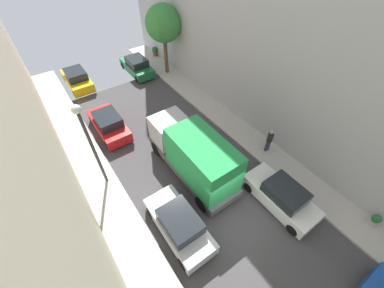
{
  "coord_description": "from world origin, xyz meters",
  "views": [
    {
      "loc": [
        -5.3,
        -3.53,
        12.0
      ],
      "look_at": [
        1.14,
        5.59,
        0.5
      ],
      "focal_mm": 22.44,
      "sensor_mm": 36.0,
      "label": 1
    }
  ],
  "objects_px": {
    "potted_plant_1": "(375,220)",
    "lamp_post": "(88,137)",
    "delivery_truck": "(194,155)",
    "parked_car_left_3": "(109,124)",
    "parked_car_left_2": "(179,224)",
    "parked_car_left_4": "(77,79)",
    "pedestrian": "(269,140)",
    "parked_car_right_1": "(281,196)",
    "street_tree_1": "(163,24)",
    "parked_car_right_2": "(137,66)",
    "potted_plant_0": "(155,51)"
  },
  "relations": [
    {
      "from": "potted_plant_1",
      "to": "lamp_post",
      "type": "height_order",
      "value": "lamp_post"
    },
    {
      "from": "delivery_truck",
      "to": "parked_car_left_3",
      "type": "bearing_deg",
      "value": 112.11
    },
    {
      "from": "parked_car_left_2",
      "to": "delivery_truck",
      "type": "relative_size",
      "value": 0.64
    },
    {
      "from": "parked_car_left_4",
      "to": "lamp_post",
      "type": "xyz_separation_m",
      "value": [
        -1.9,
        -11.58,
        3.08
      ]
    },
    {
      "from": "pedestrian",
      "to": "parked_car_left_2",
      "type": "bearing_deg",
      "value": -170.57
    },
    {
      "from": "parked_car_right_1",
      "to": "street_tree_1",
      "type": "xyz_separation_m",
      "value": [
        2.3,
        15.84,
        3.87
      ]
    },
    {
      "from": "parked_car_left_4",
      "to": "delivery_truck",
      "type": "distance_m",
      "value": 14.38
    },
    {
      "from": "delivery_truck",
      "to": "street_tree_1",
      "type": "relative_size",
      "value": 1.1
    },
    {
      "from": "parked_car_left_2",
      "to": "street_tree_1",
      "type": "height_order",
      "value": "street_tree_1"
    },
    {
      "from": "pedestrian",
      "to": "street_tree_1",
      "type": "relative_size",
      "value": 0.29
    },
    {
      "from": "parked_car_right_2",
      "to": "delivery_truck",
      "type": "height_order",
      "value": "delivery_truck"
    },
    {
      "from": "parked_car_right_2",
      "to": "lamp_post",
      "type": "distance_m",
      "value": 13.24
    },
    {
      "from": "pedestrian",
      "to": "potted_plant_0",
      "type": "bearing_deg",
      "value": 87.76
    },
    {
      "from": "pedestrian",
      "to": "lamp_post",
      "type": "distance_m",
      "value": 10.78
    },
    {
      "from": "pedestrian",
      "to": "potted_plant_0",
      "type": "relative_size",
      "value": 1.81
    },
    {
      "from": "parked_car_left_2",
      "to": "parked_car_left_3",
      "type": "bearing_deg",
      "value": 90.0
    },
    {
      "from": "potted_plant_1",
      "to": "parked_car_left_2",
      "type": "bearing_deg",
      "value": 146.59
    },
    {
      "from": "parked_car_left_2",
      "to": "parked_car_right_1",
      "type": "height_order",
      "value": "same"
    },
    {
      "from": "street_tree_1",
      "to": "potted_plant_0",
      "type": "relative_size",
      "value": 6.35
    },
    {
      "from": "parked_car_left_4",
      "to": "parked_car_right_2",
      "type": "bearing_deg",
      "value": -10.21
    },
    {
      "from": "delivery_truck",
      "to": "potted_plant_1",
      "type": "distance_m",
      "value": 9.92
    },
    {
      "from": "pedestrian",
      "to": "lamp_post",
      "type": "xyz_separation_m",
      "value": [
        -9.72,
        3.79,
        2.73
      ]
    },
    {
      "from": "parked_car_left_2",
      "to": "parked_car_left_3",
      "type": "xyz_separation_m",
      "value": [
        0.0,
        9.22,
        0.0
      ]
    },
    {
      "from": "pedestrian",
      "to": "delivery_truck",
      "type": "bearing_deg",
      "value": 165.94
    },
    {
      "from": "parked_car_right_2",
      "to": "delivery_truck",
      "type": "bearing_deg",
      "value": -101.64
    },
    {
      "from": "parked_car_right_2",
      "to": "lamp_post",
      "type": "xyz_separation_m",
      "value": [
        -7.3,
        -10.6,
        3.08
      ]
    },
    {
      "from": "parked_car_left_2",
      "to": "parked_car_left_3",
      "type": "relative_size",
      "value": 1.0
    },
    {
      "from": "parked_car_left_3",
      "to": "potted_plant_0",
      "type": "xyz_separation_m",
      "value": [
        8.46,
        8.49,
        -0.06
      ]
    },
    {
      "from": "street_tree_1",
      "to": "lamp_post",
      "type": "xyz_separation_m",
      "value": [
        -9.6,
        -8.9,
        -0.79
      ]
    },
    {
      "from": "parked_car_right_1",
      "to": "pedestrian",
      "type": "distance_m",
      "value": 3.99
    },
    {
      "from": "parked_car_right_2",
      "to": "potted_plant_1",
      "type": "bearing_deg",
      "value": -82.13
    },
    {
      "from": "street_tree_1",
      "to": "potted_plant_1",
      "type": "relative_size",
      "value": 8.18
    },
    {
      "from": "parked_car_left_3",
      "to": "parked_car_right_1",
      "type": "xyz_separation_m",
      "value": [
        5.4,
        -11.08,
        0.0
      ]
    },
    {
      "from": "potted_plant_0",
      "to": "parked_car_left_2",
      "type": "bearing_deg",
      "value": -115.53
    },
    {
      "from": "parked_car_left_3",
      "to": "pedestrian",
      "type": "bearing_deg",
      "value": -45.39
    },
    {
      "from": "parked_car_left_2",
      "to": "parked_car_right_2",
      "type": "height_order",
      "value": "same"
    },
    {
      "from": "parked_car_right_2",
      "to": "street_tree_1",
      "type": "height_order",
      "value": "street_tree_1"
    },
    {
      "from": "parked_car_left_4",
      "to": "potted_plant_1",
      "type": "distance_m",
      "value": 23.67
    },
    {
      "from": "potted_plant_1",
      "to": "lamp_post",
      "type": "relative_size",
      "value": 0.13
    },
    {
      "from": "parked_car_right_2",
      "to": "street_tree_1",
      "type": "relative_size",
      "value": 0.7
    },
    {
      "from": "parked_car_right_1",
      "to": "street_tree_1",
      "type": "bearing_deg",
      "value": 81.74
    },
    {
      "from": "parked_car_left_3",
      "to": "delivery_truck",
      "type": "xyz_separation_m",
      "value": [
        2.7,
        -6.64,
        1.07
      ]
    },
    {
      "from": "parked_car_right_1",
      "to": "lamp_post",
      "type": "bearing_deg",
      "value": 136.44
    },
    {
      "from": "parked_car_left_4",
      "to": "potted_plant_1",
      "type": "bearing_deg",
      "value": -69.4
    },
    {
      "from": "parked_car_right_2",
      "to": "potted_plant_1",
      "type": "height_order",
      "value": "parked_car_right_2"
    },
    {
      "from": "parked_car_right_1",
      "to": "delivery_truck",
      "type": "bearing_deg",
      "value": 121.34
    },
    {
      "from": "delivery_truck",
      "to": "parked_car_right_2",
      "type": "bearing_deg",
      "value": 78.36
    },
    {
      "from": "pedestrian",
      "to": "street_tree_1",
      "type": "xyz_separation_m",
      "value": [
        -0.12,
        12.69,
        3.52
      ]
    },
    {
      "from": "parked_car_right_2",
      "to": "lamp_post",
      "type": "relative_size",
      "value": 0.76
    },
    {
      "from": "parked_car_left_2",
      "to": "pedestrian",
      "type": "distance_m",
      "value": 7.93
    }
  ]
}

